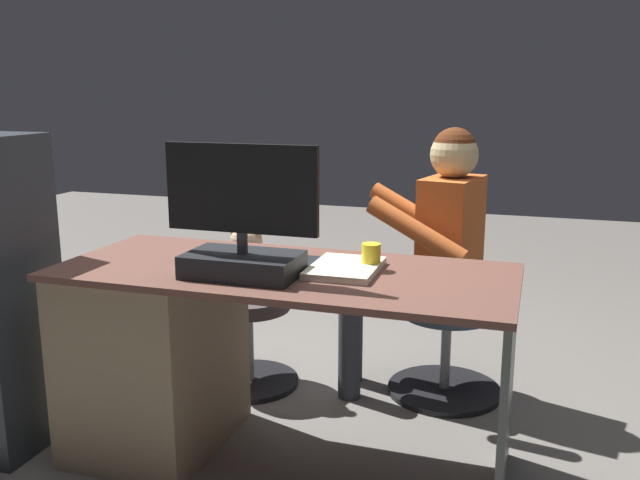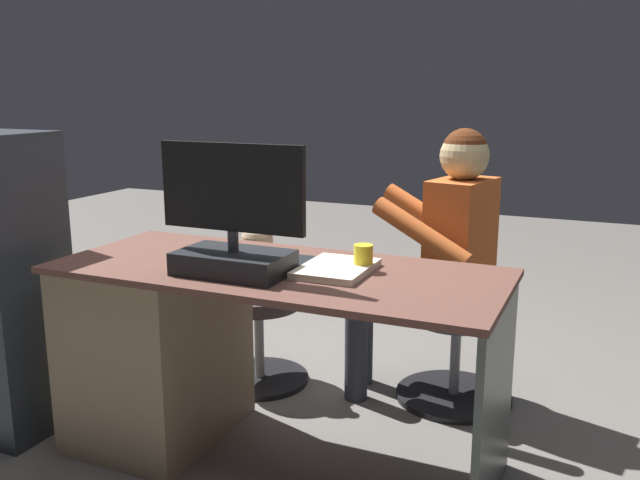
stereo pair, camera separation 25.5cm
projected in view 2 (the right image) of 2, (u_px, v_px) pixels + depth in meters
ground_plane at (314, 422)px, 2.77m from camera, size 10.00×10.00×0.00m
desk at (179, 343)px, 2.57m from camera, size 1.56×0.66×0.73m
monitor at (233, 234)px, 2.23m from camera, size 0.52×0.23×0.43m
keyboard at (278, 260)px, 2.40m from camera, size 0.42×0.14×0.02m
computer_mouse at (203, 248)px, 2.54m from camera, size 0.06×0.10×0.04m
cup at (363, 258)px, 2.28m from camera, size 0.06×0.06×0.09m
tv_remote at (205, 256)px, 2.45m from camera, size 0.08×0.16×0.02m
notebook_binder at (336, 269)px, 2.27m from camera, size 0.22×0.30×0.02m
office_chair_teddy at (259, 330)px, 3.10m from camera, size 0.45×0.45×0.42m
teddy_bear at (259, 262)px, 3.05m from camera, size 0.24×0.24×0.33m
visitor_chair at (456, 347)px, 2.93m from camera, size 0.50×0.50×0.42m
person at (439, 246)px, 2.85m from camera, size 0.61×0.55×1.17m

